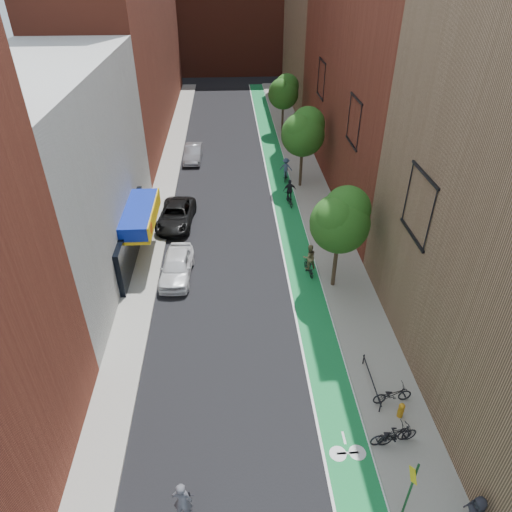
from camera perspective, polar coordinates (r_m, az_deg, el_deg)
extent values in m
plane|color=black|center=(20.58, -0.99, -21.68)|extent=(160.00, 160.00, 0.00)
cube|color=#157637|center=(41.50, 2.88, 9.77)|extent=(2.00, 68.00, 0.01)
cube|color=gray|center=(41.62, -11.13, 9.34)|extent=(2.00, 68.00, 0.15)
cube|color=gray|center=(41.81, 6.34, 9.90)|extent=(3.00, 68.00, 0.15)
cube|color=silver|center=(29.82, -24.44, 9.27)|extent=(8.00, 20.00, 12.00)
cube|color=maroon|center=(54.97, -16.43, 26.54)|extent=(8.00, 36.00, 22.00)
cube|color=maroon|center=(40.05, 15.96, 24.23)|extent=(8.00, 28.00, 22.00)
cube|color=#8C6B4C|center=(63.35, 8.67, 26.40)|extent=(8.00, 20.00, 18.00)
cube|color=maroon|center=(83.90, -3.74, 29.14)|extent=(30.00, 14.00, 20.00)
cylinder|color=#332619|center=(27.17, 9.84, -0.98)|extent=(0.24, 0.24, 3.30)
sphere|color=#184A13|center=(25.73, 10.42, 4.01)|extent=(3.36, 3.36, 3.36)
sphere|color=#184A13|center=(25.73, 11.31, 5.75)|extent=(2.64, 2.64, 2.64)
sphere|color=#184A13|center=(25.17, 10.01, 4.61)|extent=(2.40, 2.40, 2.40)
cylinder|color=#332619|center=(39.20, 5.63, 10.90)|extent=(0.24, 0.24, 3.47)
sphere|color=#184A13|center=(38.18, 5.87, 14.86)|extent=(3.53, 3.53, 3.53)
sphere|color=#184A13|center=(38.28, 6.49, 16.07)|extent=(2.77, 2.77, 2.77)
sphere|color=#184A13|center=(37.69, 5.52, 15.44)|extent=(2.52, 2.52, 2.52)
cylinder|color=#332619|center=(52.29, 3.33, 16.80)|extent=(0.24, 0.24, 3.19)
sphere|color=#184A13|center=(51.57, 3.43, 19.60)|extent=(3.25, 3.25, 3.25)
sphere|color=#184A13|center=(51.74, 3.89, 20.43)|extent=(2.55, 2.55, 2.55)
sphere|color=#184A13|center=(51.13, 3.14, 20.02)|extent=(2.32, 2.32, 2.32)
cylinder|color=#194C26|center=(18.29, 18.71, -25.94)|extent=(0.08, 0.08, 3.00)
cube|color=yellow|center=(17.52, 19.02, -24.47)|extent=(0.02, 0.71, 0.71)
imported|color=white|center=(28.52, -9.89, -1.25)|extent=(2.07, 4.66, 1.56)
imported|color=black|center=(34.22, -9.97, 5.05)|extent=(2.85, 5.43, 1.46)
imported|color=#9B9DA3|center=(45.33, -7.83, 12.64)|extent=(1.72, 4.47, 1.45)
imported|color=#4F4F57|center=(17.93, -9.20, -27.94)|extent=(0.73, 0.52, 1.88)
imported|color=black|center=(28.70, 6.61, -1.45)|extent=(0.74, 1.59, 0.92)
imported|color=olive|center=(28.36, 6.67, -0.11)|extent=(0.94, 0.80, 1.70)
imported|color=black|center=(36.66, 4.20, 7.06)|extent=(0.79, 1.76, 0.89)
imported|color=black|center=(36.41, 4.23, 8.22)|extent=(1.07, 0.55, 1.75)
imported|color=black|center=(40.82, 3.74, 10.02)|extent=(0.80, 1.61, 0.93)
imported|color=#415475|center=(40.63, 3.76, 11.00)|extent=(1.19, 0.86, 1.67)
imported|color=black|center=(20.62, 16.54, -20.64)|extent=(1.88, 0.90, 0.95)
imported|color=black|center=(20.65, 17.32, -20.54)|extent=(1.79, 0.79, 1.04)
imported|color=black|center=(21.95, 16.69, -16.23)|extent=(1.86, 0.82, 0.94)
cylinder|color=orange|center=(21.69, 17.62, -18.04)|extent=(0.25, 0.25, 0.58)
sphere|color=orange|center=(21.41, 17.79, -17.44)|extent=(0.27, 0.27, 0.27)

